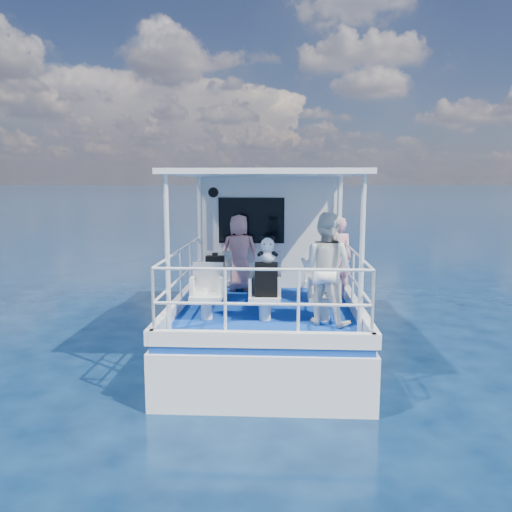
{
  "coord_description": "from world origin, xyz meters",
  "views": [
    {
      "loc": [
        0.25,
        -8.54,
        2.97
      ],
      "look_at": [
        -0.17,
        -0.4,
        1.79
      ],
      "focal_mm": 35.0,
      "sensor_mm": 36.0,
      "label": 1
    }
  ],
  "objects": [
    {
      "name": "seat_port_fwd",
      "position": [
        -0.9,
        0.2,
        1.09
      ],
      "size": [
        0.48,
        0.46,
        0.38
      ],
      "primitive_type": "cube",
      "color": "silver",
      "rests_on": "deck"
    },
    {
      "name": "canopy",
      "position": [
        0.0,
        -0.2,
        3.14
      ],
      "size": [
        3.0,
        3.2,
        0.08
      ],
      "primitive_type": "cube",
      "color": "white",
      "rests_on": "cabin"
    },
    {
      "name": "seat_stbd_fwd",
      "position": [
        0.9,
        0.2,
        1.09
      ],
      "size": [
        0.48,
        0.46,
        0.38
      ],
      "primitive_type": "cube",
      "color": "silver",
      "rests_on": "deck"
    },
    {
      "name": "ground",
      "position": [
        0.0,
        0.0,
        0.0
      ],
      "size": [
        2000.0,
        2000.0,
        0.0
      ],
      "primitive_type": "plane",
      "color": "#061631",
      "rests_on": "ground"
    },
    {
      "name": "passenger_port_fwd",
      "position": [
        -0.57,
        1.0,
        1.64
      ],
      "size": [
        0.6,
        0.46,
        1.49
      ],
      "primitive_type": "imported",
      "rotation": [
        0.0,
        0.0,
        3.26
      ],
      "color": "pink",
      "rests_on": "deck"
    },
    {
      "name": "canopy_posts",
      "position": [
        0.0,
        -0.25,
        2.0
      ],
      "size": [
        2.77,
        2.97,
        2.2
      ],
      "color": "white",
      "rests_on": "deck"
    },
    {
      "name": "seat_stbd_aft",
      "position": [
        0.9,
        -1.1,
        1.09
      ],
      "size": [
        0.48,
        0.46,
        0.38
      ],
      "primitive_type": "cube",
      "color": "silver",
      "rests_on": "deck"
    },
    {
      "name": "seat_center_fwd",
      "position": [
        0.0,
        0.2,
        1.09
      ],
      "size": [
        0.48,
        0.46,
        0.38
      ],
      "primitive_type": "cube",
      "color": "silver",
      "rests_on": "deck"
    },
    {
      "name": "passenger_stbd_aft",
      "position": [
        0.9,
        -1.25,
        1.73
      ],
      "size": [
        1.0,
        0.91,
        1.66
      ],
      "primitive_type": "imported",
      "rotation": [
        0.0,
        0.0,
        2.71
      ],
      "color": "white",
      "rests_on": "deck"
    },
    {
      "name": "seat_center_aft",
      "position": [
        0.0,
        -1.1,
        1.09
      ],
      "size": [
        0.48,
        0.46,
        0.38
      ],
      "primitive_type": "cube",
      "color": "silver",
      "rests_on": "deck"
    },
    {
      "name": "hull",
      "position": [
        0.0,
        1.0,
        0.0
      ],
      "size": [
        3.0,
        7.0,
        1.6
      ],
      "primitive_type": "cube",
      "color": "white",
      "rests_on": "ground"
    },
    {
      "name": "compact_camera",
      "position": [
        -0.93,
        0.16,
        1.73
      ],
      "size": [
        0.1,
        0.06,
        0.06
      ],
      "primitive_type": "cube",
      "color": "black",
      "rests_on": "backpack_port"
    },
    {
      "name": "deck",
      "position": [
        0.0,
        1.0,
        0.85
      ],
      "size": [
        2.9,
        6.9,
        0.1
      ],
      "primitive_type": "cube",
      "color": "#0B369F",
      "rests_on": "hull"
    },
    {
      "name": "cabin",
      "position": [
        0.0,
        2.3,
        2.0
      ],
      "size": [
        2.85,
        2.0,
        2.2
      ],
      "primitive_type": "cube",
      "color": "white",
      "rests_on": "deck"
    },
    {
      "name": "panda",
      "position": [
        0.04,
        -1.12,
        1.99
      ],
      "size": [
        0.26,
        0.22,
        0.4
      ],
      "primitive_type": null,
      "color": "white",
      "rests_on": "backpack_center"
    },
    {
      "name": "backpack_port",
      "position": [
        -0.93,
        0.15,
        1.49
      ],
      "size": [
        0.32,
        0.18,
        0.42
      ],
      "primitive_type": "cube",
      "color": "black",
      "rests_on": "seat_port_fwd"
    },
    {
      "name": "passenger_stbd_fwd",
      "position": [
        1.25,
        0.39,
        1.64
      ],
      "size": [
        0.58,
        0.42,
        1.49
      ],
      "primitive_type": "imported",
      "rotation": [
        0.0,
        0.0,
        3.26
      ],
      "color": "pink",
      "rests_on": "deck"
    },
    {
      "name": "backpack_center",
      "position": [
        0.02,
        -1.14,
        1.53
      ],
      "size": [
        0.34,
        0.19,
        0.51
      ],
      "primitive_type": "cube",
      "color": "black",
      "rests_on": "seat_center_aft"
    },
    {
      "name": "railings",
      "position": [
        0.0,
        -0.58,
        1.4
      ],
      "size": [
        2.84,
        3.59,
        1.0
      ],
      "primitive_type": null,
      "color": "white",
      "rests_on": "deck"
    },
    {
      "name": "seat_port_aft",
      "position": [
        -0.9,
        -1.1,
        1.09
      ],
      "size": [
        0.48,
        0.46,
        0.38
      ],
      "primitive_type": "cube",
      "color": "silver",
      "rests_on": "deck"
    }
  ]
}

